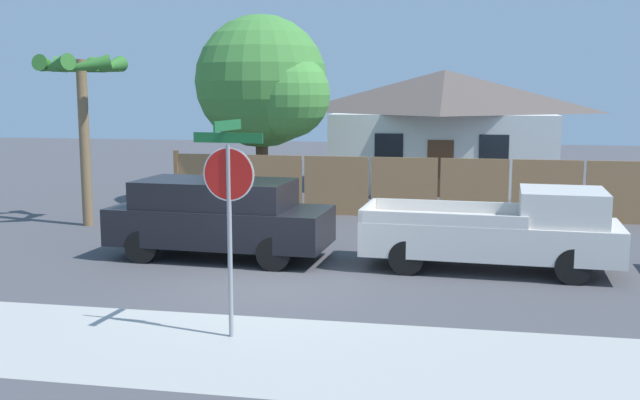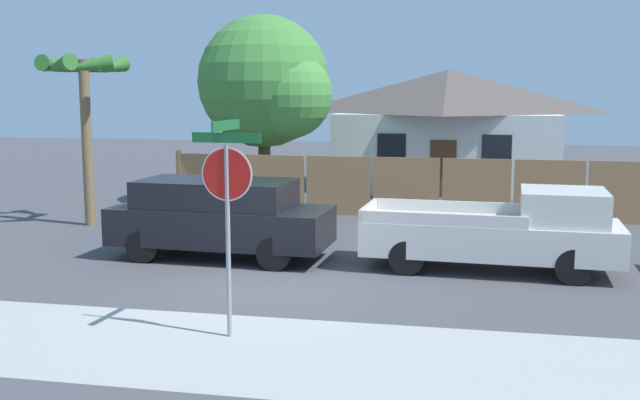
{
  "view_description": "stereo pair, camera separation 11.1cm",
  "coord_description": "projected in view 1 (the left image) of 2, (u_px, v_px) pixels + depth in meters",
  "views": [
    {
      "loc": [
        3.68,
        -13.51,
        3.7
      ],
      "look_at": [
        0.97,
        0.55,
        1.6
      ],
      "focal_mm": 42.0,
      "sensor_mm": 36.0,
      "label": 1
    },
    {
      "loc": [
        3.79,
        -13.49,
        3.7
      ],
      "look_at": [
        0.97,
        0.55,
        1.6
      ],
      "focal_mm": 42.0,
      "sensor_mm": 36.0,
      "label": 2
    }
  ],
  "objects": [
    {
      "name": "palm_tree",
      "position": [
        82.0,
        81.0,
        20.15
      ],
      "size": [
        2.32,
        2.51,
        4.64
      ],
      "color": "brown",
      "rests_on": "ground"
    },
    {
      "name": "ground_plane",
      "position": [
        265.0,
        285.0,
        14.36
      ],
      "size": [
        80.0,
        80.0,
        0.0
      ],
      "primitive_type": "plane",
      "color": "#47474C"
    },
    {
      "name": "sidewalk_strip",
      "position": [
        201.0,
        347.0,
        10.86
      ],
      "size": [
        36.0,
        3.2,
        0.01
      ],
      "color": "#A3A39E",
      "rests_on": "ground"
    },
    {
      "name": "red_suv",
      "position": [
        219.0,
        216.0,
        16.54
      ],
      "size": [
        4.9,
        2.15,
        1.75
      ],
      "rotation": [
        0.0,
        0.0,
        -0.05
      ],
      "color": "black",
      "rests_on": "ground"
    },
    {
      "name": "oak_tree",
      "position": [
        266.0,
        85.0,
        23.8
      ],
      "size": [
        4.44,
        4.23,
        6.1
      ],
      "color": "brown",
      "rests_on": "ground"
    },
    {
      "name": "wooden_fence",
      "position": [
        404.0,
        187.0,
        21.94
      ],
      "size": [
        14.25,
        0.12,
        1.86
      ],
      "color": "#997047",
      "rests_on": "ground"
    },
    {
      "name": "orange_pickup",
      "position": [
        503.0,
        231.0,
        15.4
      ],
      "size": [
        5.27,
        2.13,
        1.73
      ],
      "rotation": [
        0.0,
        0.0,
        -0.05
      ],
      "color": "silver",
      "rests_on": "ground"
    },
    {
      "name": "stop_sign",
      "position": [
        229.0,
        190.0,
        11.02
      ],
      "size": [
        1.08,
        0.98,
        3.27
      ],
      "rotation": [
        0.0,
        0.0,
        -0.09
      ],
      "color": "gray",
      "rests_on": "ground"
    },
    {
      "name": "house",
      "position": [
        444.0,
        126.0,
        28.86
      ],
      "size": [
        8.64,
        6.73,
        4.49
      ],
      "color": "white",
      "rests_on": "ground"
    }
  ]
}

